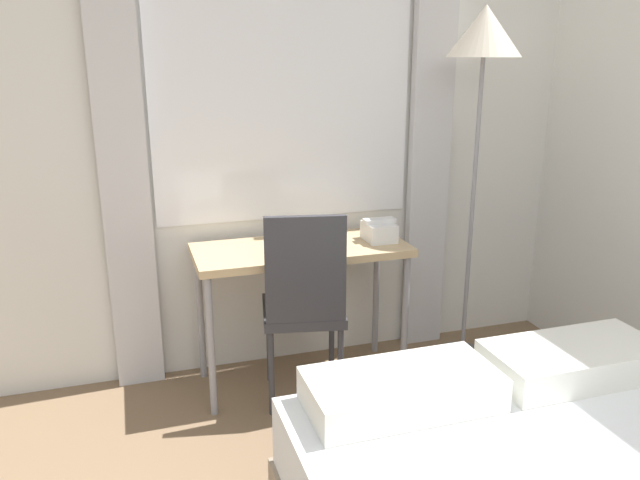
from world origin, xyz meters
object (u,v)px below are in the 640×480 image
Objects in this scene: desk at (301,261)px; book at (301,246)px; desk_chair at (304,299)px; telephone at (379,231)px; standing_lamp at (483,58)px.

desk is 0.10m from book.
desk_chair reaches higher than telephone.
desk is at bearing 73.65° from book.
standing_lamp is 11.02× the size of telephone.
standing_lamp reaches higher than book.
desk_chair is 0.29m from book.
telephone is (0.43, -0.02, 0.13)m from desk.
desk is 0.26m from desk_chair.
desk_chair is (-0.05, -0.23, -0.12)m from desk.
desk is 6.21× the size of telephone.
desk is 1.40m from standing_lamp.
standing_lamp is 1.04m from telephone.
standing_lamp reaches higher than desk.
desk_chair is at bearing -156.41° from telephone.
standing_lamp is 6.45× the size of book.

